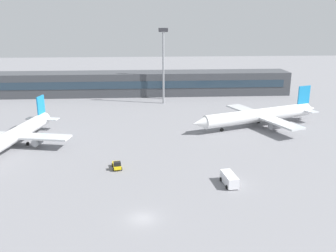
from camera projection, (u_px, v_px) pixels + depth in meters
ground_plane at (142, 138)px, 95.74m from camera, size 400.00×400.00×0.00m
terminal_building at (142, 83)px, 147.26m from camera, size 115.54×12.13×9.00m
airplane_near at (13, 136)px, 87.53m from camera, size 26.84×37.99×9.46m
airplane_mid at (258, 116)px, 104.70m from camera, size 40.25×28.85×10.38m
baggage_tug_yellow at (117, 165)px, 75.97m from camera, size 2.33×3.81×1.75m
service_van_white at (229, 179)px, 68.74m from camera, size 2.76×5.39×2.08m
floodlight_tower_west at (163, 61)px, 129.35m from camera, size 3.20×0.80×26.23m
floodlight_tower_east at (163, 59)px, 136.92m from camera, size 3.20×0.80×25.76m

